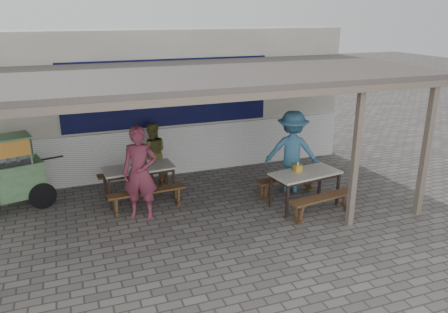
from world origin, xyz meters
TOP-DOWN VIEW (x-y plane):
  - ground at (0.00, 0.00)m, footprint 60.00×60.00m
  - back_wall at (-0.00, 3.58)m, footprint 9.00×1.28m
  - warung_roof at (0.02, 0.90)m, footprint 9.00×4.21m
  - table_left at (-1.22, 1.64)m, footprint 1.52×0.76m
  - bench_left_street at (-1.18, 1.03)m, footprint 1.60×0.39m
  - bench_left_wall at (-1.27, 2.24)m, footprint 1.60×0.39m
  - table_right at (1.95, 0.13)m, footprint 1.51×0.89m
  - bench_right_street at (2.04, -0.47)m, footprint 1.55×0.50m
  - bench_right_wall at (1.87, 0.73)m, footprint 1.55×0.50m
  - vendor_cart at (-3.81, 2.10)m, footprint 1.82×1.10m
  - patron_street_side at (-1.33, 0.80)m, footprint 0.79×0.67m
  - patron_wall_side at (-0.75, 2.54)m, footprint 0.76×0.61m
  - patron_right_table at (2.10, 0.99)m, footprint 1.38×1.18m
  - tissue_box at (1.82, 0.25)m, footprint 0.14×0.14m
  - donation_box at (1.86, 0.35)m, footprint 0.22×0.17m
  - condiment_jar at (-0.97, 1.75)m, footprint 0.08×0.08m
  - condiment_bowl at (-1.47, 1.57)m, footprint 0.23×0.23m

SIDE VIEW (x-z plane):
  - ground at x=0.00m, z-range 0.00..0.00m
  - bench_right_street at x=2.04m, z-range 0.11..0.56m
  - bench_right_wall at x=1.87m, z-range 0.11..0.56m
  - bench_left_street at x=-1.18m, z-range 0.12..0.57m
  - bench_left_wall at x=-1.27m, z-range 0.12..0.57m
  - table_left at x=-1.22m, z-range 0.30..1.05m
  - table_right at x=1.95m, z-range 0.30..1.05m
  - patron_wall_side at x=-0.75m, z-range 0.00..1.47m
  - condiment_bowl at x=-1.47m, z-range 0.75..0.80m
  - condiment_jar at x=-0.97m, z-range 0.75..0.84m
  - donation_box at x=1.86m, z-range 0.75..0.88m
  - tissue_box at x=1.82m, z-range 0.75..0.88m
  - vendor_cart at x=-3.81m, z-range 0.07..1.61m
  - patron_right_table at x=2.10m, z-range 0.00..1.85m
  - patron_street_side at x=-1.33m, z-range 0.00..1.86m
  - back_wall at x=0.00m, z-range -0.03..3.47m
  - warung_roof at x=0.02m, z-range 1.31..4.12m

